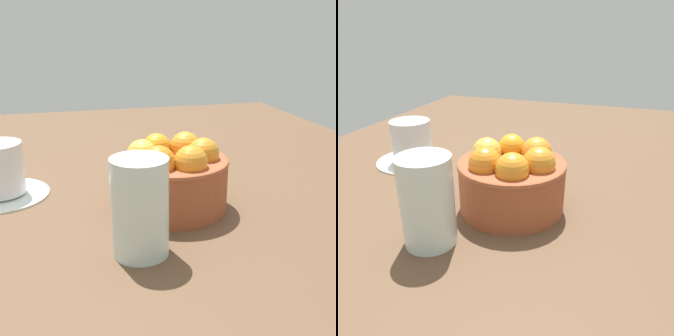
% 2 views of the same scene
% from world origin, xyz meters
% --- Properties ---
extents(ground_plane, '(1.53, 1.04, 0.04)m').
position_xyz_m(ground_plane, '(0.00, 0.00, -0.02)').
color(ground_plane, brown).
extents(terracotta_bowl, '(0.16, 0.16, 0.10)m').
position_xyz_m(terracotta_bowl, '(-0.00, -0.00, 0.05)').
color(terracotta_bowl, '#9E4C2D').
rests_on(terracotta_bowl, ground_plane).
extents(coffee_cup, '(0.15, 0.15, 0.08)m').
position_xyz_m(coffee_cup, '(0.11, 0.25, 0.04)').
color(coffee_cup, silver).
rests_on(coffee_cup, ground_plane).
extents(water_glass, '(0.07, 0.07, 0.12)m').
position_xyz_m(water_glass, '(-0.12, 0.07, 0.06)').
color(water_glass, silver).
rests_on(water_glass, ground_plane).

